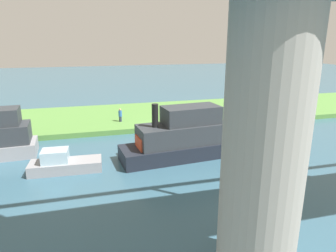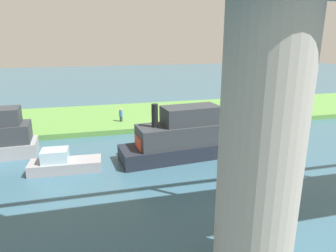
{
  "view_description": "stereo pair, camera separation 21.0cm",
  "coord_description": "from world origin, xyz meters",
  "px_view_note": "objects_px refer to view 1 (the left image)",
  "views": [
    {
      "loc": [
        7.55,
        27.91,
        8.8
      ],
      "look_at": [
        1.37,
        5.0,
        2.0
      ],
      "focal_mm": 32.4,
      "sensor_mm": 36.0,
      "label": 1
    },
    {
      "loc": [
        7.35,
        27.96,
        8.8
      ],
      "look_at": [
        1.37,
        5.0,
        2.0
      ],
      "focal_mm": 32.4,
      "sensor_mm": 36.0,
      "label": 2
    }
  ],
  "objects_px": {
    "mooring_post": "(209,116)",
    "bridge_pylon": "(264,151)",
    "riverboat_paddlewheel": "(180,137)",
    "person_on_bank": "(120,115)",
    "motorboat_white": "(63,163)"
  },
  "relations": [
    {
      "from": "person_on_bank",
      "to": "motorboat_white",
      "type": "bearing_deg",
      "value": 63.84
    },
    {
      "from": "person_on_bank",
      "to": "mooring_post",
      "type": "xyz_separation_m",
      "value": [
        -9.17,
        1.97,
        -0.18
      ]
    },
    {
      "from": "riverboat_paddlewheel",
      "to": "person_on_bank",
      "type": "bearing_deg",
      "value": -71.13
    },
    {
      "from": "bridge_pylon",
      "to": "motorboat_white",
      "type": "xyz_separation_m",
      "value": [
        7.67,
        -11.96,
        -4.54
      ]
    },
    {
      "from": "bridge_pylon",
      "to": "riverboat_paddlewheel",
      "type": "distance_m",
      "value": 12.82
    },
    {
      "from": "bridge_pylon",
      "to": "motorboat_white",
      "type": "distance_m",
      "value": 14.91
    },
    {
      "from": "mooring_post",
      "to": "bridge_pylon",
      "type": "bearing_deg",
      "value": 72.02
    },
    {
      "from": "bridge_pylon",
      "to": "motorboat_white",
      "type": "relative_size",
      "value": 2.09
    },
    {
      "from": "riverboat_paddlewheel",
      "to": "bridge_pylon",
      "type": "bearing_deg",
      "value": 85.92
    },
    {
      "from": "mooring_post",
      "to": "riverboat_paddlewheel",
      "type": "relative_size",
      "value": 0.12
    },
    {
      "from": "person_on_bank",
      "to": "mooring_post",
      "type": "height_order",
      "value": "person_on_bank"
    },
    {
      "from": "mooring_post",
      "to": "motorboat_white",
      "type": "xyz_separation_m",
      "value": [
        14.28,
        8.43,
        -0.45
      ]
    },
    {
      "from": "person_on_bank",
      "to": "riverboat_paddlewheel",
      "type": "distance_m",
      "value": 10.63
    },
    {
      "from": "bridge_pylon",
      "to": "mooring_post",
      "type": "distance_m",
      "value": 21.82
    },
    {
      "from": "bridge_pylon",
      "to": "mooring_post",
      "type": "relative_size",
      "value": 9.8
    }
  ]
}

